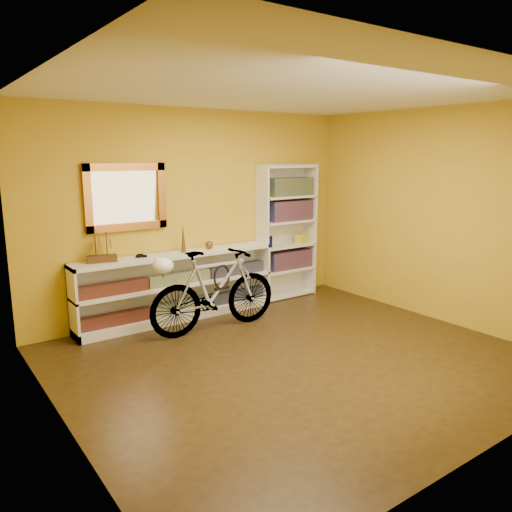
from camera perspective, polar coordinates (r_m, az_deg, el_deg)
floor at (r=5.18m, az=4.60°, el=-11.70°), size 4.50×4.00×0.01m
ceiling at (r=4.79m, az=5.13°, el=18.34°), size 4.50×4.00×0.01m
back_wall at (r=6.46m, az=-6.77°, el=4.94°), size 4.50×0.01×2.60m
left_wall at (r=3.79m, az=-22.16°, el=-0.53°), size 0.01×4.00×2.60m
right_wall at (r=6.49m, az=20.26°, el=4.34°), size 0.01×4.00×2.60m
gilt_mirror at (r=6.00m, az=-14.66°, el=6.54°), size 0.98×0.06×0.78m
wall_socket at (r=7.11m, az=-0.12°, el=-2.99°), size 0.09×0.02×0.09m
console_unit at (r=6.28m, az=-8.87°, el=-3.45°), size 2.60×0.35×0.85m
cd_row_lower at (r=6.33m, az=-8.72°, el=-5.72°), size 2.50×0.13×0.14m
cd_row_upper at (r=6.23m, az=-8.82°, el=-2.51°), size 2.50×0.13×0.14m
model_ship at (r=5.80m, az=-17.32°, el=1.16°), size 0.34×0.19×0.38m
toy_car at (r=5.99m, az=-12.99°, el=-0.14°), size 0.00×0.01×0.00m
bronze_ornament at (r=6.19m, az=-8.34°, el=2.10°), size 0.06×0.06×0.36m
decorative_orb at (r=6.38m, az=-5.39°, el=1.26°), size 0.10×0.10×0.10m
bookcase at (r=7.12m, az=3.51°, el=2.77°), size 0.90×0.30×1.90m
book_row_a at (r=7.22m, az=3.78°, el=-0.37°), size 0.70×0.22×0.26m
book_row_b at (r=7.11m, az=3.86°, el=5.23°), size 0.70×0.22×0.28m
book_row_c at (r=7.08m, az=3.89°, el=7.93°), size 0.70×0.22×0.25m
travel_mug at (r=6.93m, az=1.60°, el=1.66°), size 0.07×0.07×0.16m
red_tin at (r=6.95m, az=2.12°, el=7.67°), size 0.17×0.17×0.20m
yellow_bag at (r=7.26m, az=5.23°, el=2.00°), size 0.21×0.17×0.14m
bicycle at (r=5.82m, az=-4.76°, el=-3.91°), size 0.49×1.67×0.97m
helmet at (r=5.47m, az=-10.65°, el=-1.10°), size 0.24×0.23×0.18m
u_lock at (r=5.83m, az=-3.94°, el=-2.39°), size 0.22×0.02×0.22m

